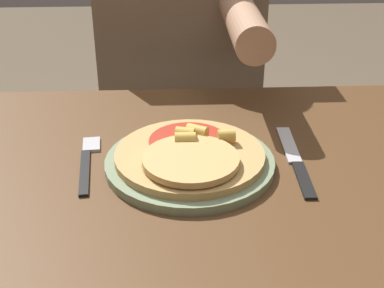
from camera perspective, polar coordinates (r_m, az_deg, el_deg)
The scene contains 6 objects.
dining_table at distance 0.86m, azimuth -0.10°, elevation -10.85°, with size 1.17×0.72×0.73m.
plate at distance 0.83m, azimuth 0.00°, elevation -2.01°, with size 0.26×0.26×0.01m.
pizza at distance 0.81m, azimuth 0.05°, elevation -1.12°, with size 0.23×0.23×0.04m.
fork at distance 0.86m, azimuth -11.07°, elevation -1.71°, with size 0.03×0.18×0.00m.
knife at distance 0.86m, azimuth 11.01°, elevation -1.79°, with size 0.03×0.22×0.00m.
person_diner at distance 1.35m, azimuth -1.05°, elevation 7.93°, with size 0.38×0.52×1.18m.
Camera 1 is at (-0.03, -0.67, 1.16)m, focal length 50.00 mm.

